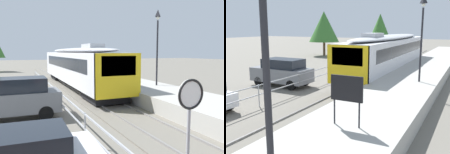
# 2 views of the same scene
# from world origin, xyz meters

# --- Properties ---
(ground_plane) EXTENTS (160.00, 160.00, 0.00)m
(ground_plane) POSITION_xyz_m (-3.00, 22.00, 0.00)
(ground_plane) COLOR #6B665B
(track_rails) EXTENTS (3.20, 60.00, 0.14)m
(track_rails) POSITION_xyz_m (0.00, 22.00, 0.03)
(track_rails) COLOR #6B665B
(track_rails) RESTS_ON ground
(commuter_train) EXTENTS (2.82, 18.36, 3.74)m
(commuter_train) POSITION_xyz_m (0.00, 25.38, 2.14)
(commuter_train) COLOR silver
(commuter_train) RESTS_ON track_rails
(station_platform) EXTENTS (3.90, 60.00, 0.90)m
(station_platform) POSITION_xyz_m (3.25, 22.00, 0.45)
(station_platform) COLOR #A8A59E
(station_platform) RESTS_ON ground
(platform_lamp_near_end) EXTENTS (0.34, 0.34, 5.35)m
(platform_lamp_near_end) POSITION_xyz_m (4.04, 4.73, 4.62)
(platform_lamp_near_end) COLOR #232328
(platform_lamp_near_end) RESTS_ON station_platform
(platform_lamp_mid_platform) EXTENTS (0.34, 0.34, 5.35)m
(platform_lamp_mid_platform) POSITION_xyz_m (4.04, 18.58, 4.62)
(platform_lamp_mid_platform) COLOR #232328
(platform_lamp_mid_platform) RESTS_ON station_platform
(platform_notice_board) EXTENTS (1.20, 0.08, 1.80)m
(platform_notice_board) POSITION_xyz_m (3.21, 9.53, 2.19)
(platform_notice_board) COLOR #232328
(platform_notice_board) RESTS_ON station_platform
(carpark_fence) EXTENTS (0.06, 36.06, 1.25)m
(carpark_fence) POSITION_xyz_m (-3.30, 12.00, 0.91)
(carpark_fence) COLOR #9EA0A5
(carpark_fence) RESTS_ON ground
(parked_suv_grey) EXTENTS (4.63, 1.97, 2.04)m
(parked_suv_grey) POSITION_xyz_m (-5.55, 16.77, 1.06)
(parked_suv_grey) COLOR slate
(parked_suv_grey) RESTS_ON ground
(tree_behind_carpark) EXTENTS (3.63, 3.63, 6.68)m
(tree_behind_carpark) POSITION_xyz_m (-8.21, 47.36, 4.48)
(tree_behind_carpark) COLOR brown
(tree_behind_carpark) RESTS_ON ground
(tree_behind_station_far) EXTENTS (4.56, 4.56, 6.68)m
(tree_behind_station_far) POSITION_xyz_m (-13.48, 36.61, 4.39)
(tree_behind_station_far) COLOR brown
(tree_behind_station_far) RESTS_ON ground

